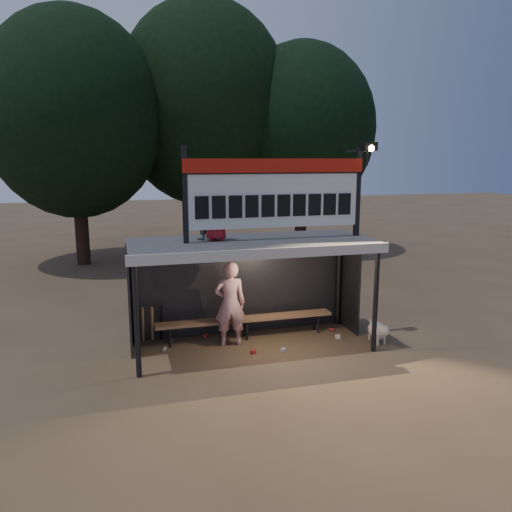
{
  "coord_description": "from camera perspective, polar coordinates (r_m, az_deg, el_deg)",
  "views": [
    {
      "loc": [
        -2.61,
        -9.78,
        3.97
      ],
      "look_at": [
        0.2,
        0.4,
        1.9
      ],
      "focal_mm": 35.0,
      "sensor_mm": 36.0,
      "label": 1
    }
  ],
  "objects": [
    {
      "name": "tree_mid",
      "position": [
        21.7,
        -6.02,
        16.84
      ],
      "size": [
        7.22,
        7.22,
        10.36
      ],
      "color": "black",
      "rests_on": "ground"
    },
    {
      "name": "bats",
      "position": [
        11.19,
        -11.79,
        -7.59
      ],
      "size": [
        0.48,
        0.33,
        0.84
      ],
      "color": "olive",
      "rests_on": "ground"
    },
    {
      "name": "scoreboard_assembly",
      "position": [
        10.29,
        2.55,
        7.48
      ],
      "size": [
        4.1,
        0.27,
        1.99
      ],
      "color": "black",
      "rests_on": "dugout_shelter"
    },
    {
      "name": "dugout_shelter",
      "position": [
        10.58,
        -0.82,
        -0.5
      ],
      "size": [
        5.1,
        2.08,
        2.32
      ],
      "color": "#3F3E41",
      "rests_on": "ground"
    },
    {
      "name": "child_b",
      "position": [
        10.18,
        -4.61,
        4.83
      ],
      "size": [
        0.59,
        0.45,
        1.09
      ],
      "primitive_type": "imported",
      "rotation": [
        0.0,
        0.0,
        2.94
      ],
      "color": "maroon",
      "rests_on": "dugout_shelter"
    },
    {
      "name": "dog",
      "position": [
        11.32,
        13.8,
        -8.28
      ],
      "size": [
        0.36,
        0.81,
        0.49
      ],
      "color": "silver",
      "rests_on": "ground"
    },
    {
      "name": "bench",
      "position": [
        11.23,
        -1.2,
        -7.27
      ],
      "size": [
        4.0,
        0.35,
        0.48
      ],
      "color": "#986B47",
      "rests_on": "ground"
    },
    {
      "name": "player",
      "position": [
        10.71,
        -2.98,
        -5.46
      ],
      "size": [
        0.72,
        0.51,
        1.84
      ],
      "primitive_type": "imported",
      "rotation": [
        0.0,
        0.0,
        3.03
      ],
      "color": "white",
      "rests_on": "ground"
    },
    {
      "name": "ground",
      "position": [
        10.88,
        -0.46,
        -10.32
      ],
      "size": [
        80.0,
        80.0,
        0.0
      ],
      "primitive_type": "plane",
      "color": "brown",
      "rests_on": "ground"
    },
    {
      "name": "tree_left",
      "position": [
        19.89,
        -20.08,
        14.89
      ],
      "size": [
        6.46,
        6.46,
        9.27
      ],
      "color": "#301D15",
      "rests_on": "ground"
    },
    {
      "name": "child_a",
      "position": [
        10.32,
        -5.94,
        4.89
      ],
      "size": [
        0.54,
        0.43,
        1.09
      ],
      "primitive_type": "imported",
      "rotation": [
        0.0,
        0.0,
        3.11
      ],
      "color": "slate",
      "rests_on": "dugout_shelter"
    },
    {
      "name": "tree_right",
      "position": [
        21.7,
        5.31,
        14.26
      ],
      "size": [
        6.08,
        6.08,
        8.72
      ],
      "color": "#321E16",
      "rests_on": "ground"
    },
    {
      "name": "litter",
      "position": [
        11.04,
        -0.52,
        -9.77
      ],
      "size": [
        4.01,
        1.4,
        0.08
      ],
      "color": "#A32E1C",
      "rests_on": "ground"
    }
  ]
}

